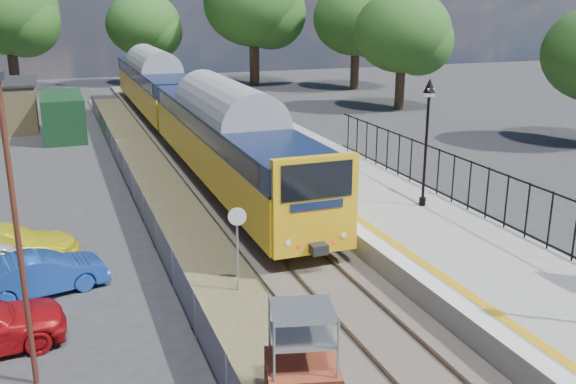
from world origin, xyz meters
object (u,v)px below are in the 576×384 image
speed_sign (237,236)px  brick_plinth (302,362)px  car_yellow (5,246)px  victorian_lamp_north (428,113)px  carpark_lamp (15,216)px  train (181,103)px  car_blue (41,274)px

speed_sign → brick_plinth: bearing=-76.6°
car_yellow → victorian_lamp_north: bearing=-92.3°
carpark_lamp → brick_plinth: bearing=-29.8°
victorian_lamp_north → train: size_ratio=0.11×
carpark_lamp → victorian_lamp_north: bearing=23.5°
train → car_yellow: 18.57m
brick_plinth → carpark_lamp: size_ratio=0.34×
victorian_lamp_north → speed_sign: (-7.80, -2.89, -2.57)m
carpark_lamp → car_blue: bearing=88.3°
carpark_lamp → car_blue: carpark_lamp is taller
speed_sign → car_blue: bearing=176.8°
victorian_lamp_north → train: bearing=106.6°
speed_sign → carpark_lamp: bearing=-135.8°
victorian_lamp_north → carpark_lamp: size_ratio=0.68×
victorian_lamp_north → carpark_lamp: carpark_lamp is taller
carpark_lamp → train: bearing=71.4°
train → car_blue: train is taller
train → car_blue: bearing=-112.5°
speed_sign → car_blue: (-5.30, 1.90, -1.13)m
car_blue → car_yellow: bearing=9.2°
victorian_lamp_north → train: 18.71m
victorian_lamp_north → brick_plinth: (-8.11, -8.68, -3.18)m
speed_sign → train: bearing=99.6°
carpark_lamp → car_yellow: (-0.93, 7.34, -3.23)m
train → carpark_lamp: 24.93m
victorian_lamp_north → train: victorian_lamp_north is taller
train → car_yellow: bearing=-118.7°
brick_plinth → carpark_lamp: 6.52m
train → brick_plinth: 26.69m
train → car_yellow: (-8.87, -16.23, -1.69)m
victorian_lamp_north → speed_sign: size_ratio=1.79×
brick_plinth → car_blue: size_ratio=0.64×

